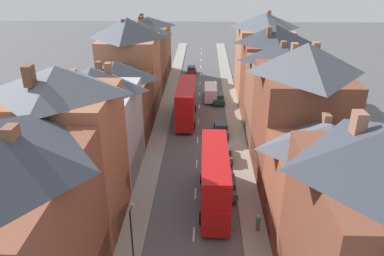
# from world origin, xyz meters

# --- Properties ---
(pavement_left) EXTENTS (2.20, 104.00, 0.14)m
(pavement_left) POSITION_xyz_m (-5.10, 38.00, 0.07)
(pavement_left) COLOR gray
(pavement_left) RESTS_ON ground
(pavement_right) EXTENTS (2.20, 104.00, 0.14)m
(pavement_right) POSITION_xyz_m (5.10, 38.00, 0.07)
(pavement_right) COLOR gray
(pavement_right) RESTS_ON ground
(centre_line_dashes) EXTENTS (0.14, 97.80, 0.01)m
(centre_line_dashes) POSITION_xyz_m (0.00, 36.00, 0.01)
(centre_line_dashes) COLOR silver
(centre_line_dashes) RESTS_ON ground
(terrace_row_left) EXTENTS (8.00, 77.28, 14.49)m
(terrace_row_left) POSITION_xyz_m (-10.19, 25.62, 6.12)
(terrace_row_left) COLOR #A36042
(terrace_row_left) RESTS_ON ground
(terrace_row_right) EXTENTS (8.00, 65.28, 14.15)m
(terrace_row_right) POSITION_xyz_m (10.19, 20.90, 6.46)
(terrace_row_right) COLOR #BCB7A8
(terrace_row_right) RESTS_ON ground
(double_decker_bus_lead) EXTENTS (2.74, 10.80, 5.30)m
(double_decker_bus_lead) POSITION_xyz_m (1.79, 16.56, 2.82)
(double_decker_bus_lead) COLOR red
(double_decker_bus_lead) RESTS_ON ground
(double_decker_bus_mid_street) EXTENTS (2.74, 10.80, 5.30)m
(double_decker_bus_mid_street) POSITION_xyz_m (-1.81, 36.50, 2.82)
(double_decker_bus_mid_street) COLOR red
(double_decker_bus_mid_street) RESTS_ON ground
(car_near_blue) EXTENTS (1.90, 3.97, 1.67)m
(car_near_blue) POSITION_xyz_m (-1.80, 60.07, 0.84)
(car_near_blue) COLOR maroon
(car_near_blue) RESTS_ON ground
(car_near_silver) EXTENTS (1.90, 4.03, 1.70)m
(car_near_silver) POSITION_xyz_m (3.10, 25.16, 0.85)
(car_near_silver) COLOR #4C515B
(car_near_silver) RESTS_ON ground
(car_parked_right_a) EXTENTS (1.90, 4.10, 1.69)m
(car_parked_right_a) POSITION_xyz_m (3.10, 18.21, 0.85)
(car_parked_right_a) COLOR #4C515B
(car_parked_right_a) RESTS_ON ground
(car_mid_black) EXTENTS (1.90, 4.49, 1.65)m
(car_mid_black) POSITION_xyz_m (3.10, 32.15, 0.83)
(car_mid_black) COLOR #4C515B
(car_mid_black) RESTS_ON ground
(car_parked_left_b) EXTENTS (1.90, 4.11, 1.62)m
(car_parked_left_b) POSITION_xyz_m (3.10, 43.65, 0.82)
(car_parked_left_b) COLOR #144728
(car_parked_left_b) RESTS_ON ground
(delivery_van) EXTENTS (2.20, 5.20, 2.41)m
(delivery_van) POSITION_xyz_m (1.80, 45.00, 1.34)
(delivery_van) COLOR white
(delivery_van) RESTS_ON ground
(pedestrian_mid_left) EXTENTS (0.36, 0.22, 1.61)m
(pedestrian_mid_left) POSITION_xyz_m (5.39, 12.47, 1.03)
(pedestrian_mid_left) COLOR brown
(pedestrian_mid_left) RESTS_ON pavement_right
(street_lamp) EXTENTS (0.20, 1.12, 5.50)m
(street_lamp) POSITION_xyz_m (-4.25, 7.83, 3.24)
(street_lamp) COLOR black
(street_lamp) RESTS_ON ground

